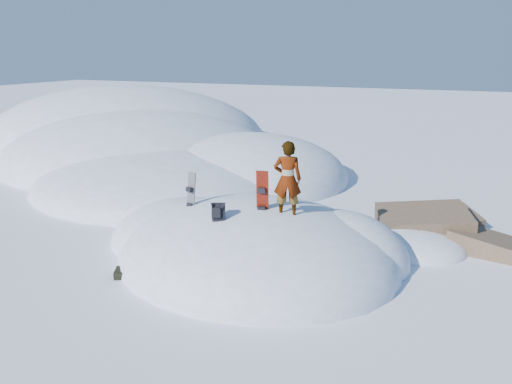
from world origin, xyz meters
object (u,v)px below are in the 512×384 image
at_px(snowboard_dark, 190,199).
at_px(backpack, 218,212).
at_px(snowboard_red, 262,202).
at_px(person, 287,179).

xyz_separation_m(snowboard_dark, backpack, (1.23, -0.88, 0.09)).
relative_size(snowboard_red, person, 0.87).
bearing_deg(snowboard_dark, snowboard_red, 15.24).
bearing_deg(backpack, snowboard_dark, 121.63).
xyz_separation_m(snowboard_red, backpack, (-0.73, -0.80, -0.11)).
bearing_deg(backpack, person, 10.58).
bearing_deg(person, snowboard_dark, -17.22).
relative_size(snowboard_red, snowboard_dark, 1.11).
distance_m(snowboard_dark, person, 2.66).
distance_m(backpack, person, 1.71).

